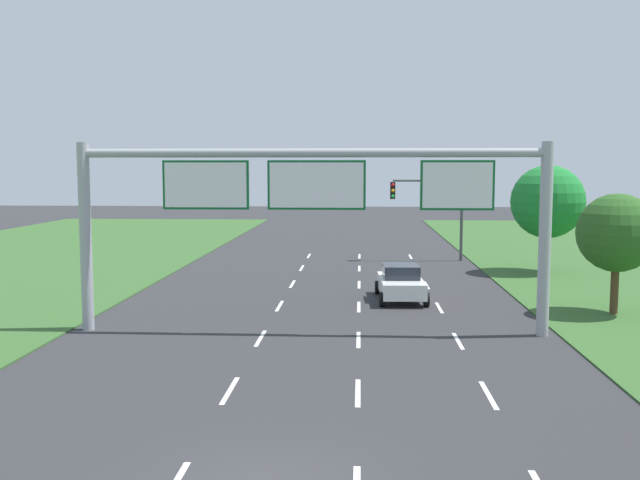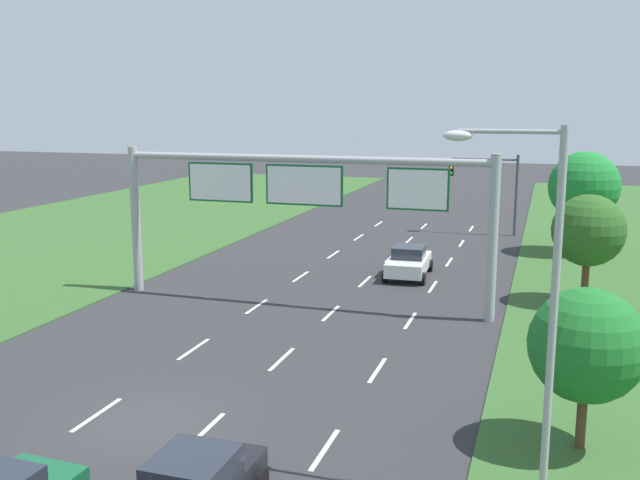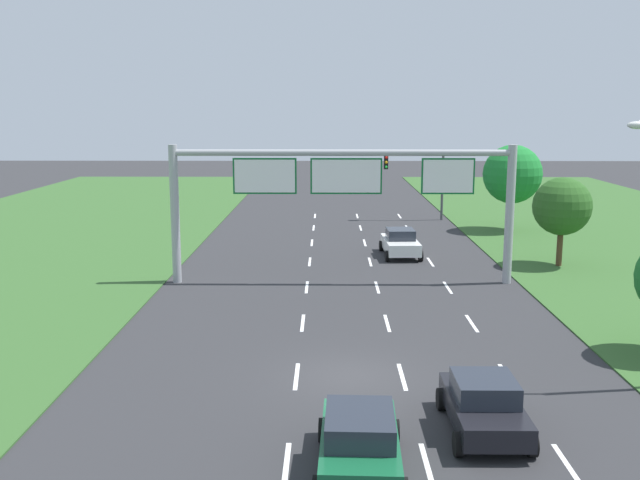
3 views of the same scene
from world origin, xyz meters
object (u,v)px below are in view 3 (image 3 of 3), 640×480
Objects in this scene: sign_gantry at (344,186)px; roadside_tree_far at (512,174)px; traffic_light_mast at (418,172)px; roadside_tree_mid at (562,207)px; car_near_red at (484,404)px; car_mid_lane at (400,243)px; car_lead_silver at (360,440)px.

sign_gantry is 20.04m from roadside_tree_far.
roadside_tree_mid is (5.82, -17.12, -0.46)m from traffic_light_mast.
car_near_red is 38.26m from traffic_light_mast.
roadside_tree_mid is at bearing -20.93° from car_mid_lane.
car_lead_silver is 40.89m from traffic_light_mast.
roadside_tree_mid is at bearing -91.12° from roadside_tree_far.
car_near_red is 0.71× the size of traffic_light_mast.
sign_gantry reaches higher than car_mid_lane.
car_near_red is at bearing 34.67° from car_lead_silver.
roadside_tree_far is (8.97, 32.70, 3.35)m from car_near_red.
sign_gantry reaches higher than roadside_tree_far.
car_mid_lane is at bearing 62.15° from sign_gantry.
car_lead_silver is 0.67× the size of roadside_tree_far.
car_mid_lane is 0.69× the size of roadside_tree_far.
roadside_tree_mid is (8.74, 20.90, 2.63)m from car_near_red.
roadside_tree_far is at bearing 51.60° from sign_gantry.
car_near_red is 0.23× the size of sign_gantry.
roadside_tree_mid reaches higher than car_mid_lane.
roadside_tree_far is (6.05, -5.32, 0.26)m from traffic_light_mast.
sign_gantry is (-3.46, 17.01, 4.17)m from car_near_red.
car_near_red is 34.07m from roadside_tree_far.
traffic_light_mast is 0.90× the size of roadside_tree_far.
car_lead_silver is 26.30m from car_mid_lane.
roadside_tree_far is (0.23, 11.80, 0.72)m from roadside_tree_mid.
sign_gantry is at bearing -162.31° from roadside_tree_mid.
roadside_tree_mid is (12.24, 23.15, 2.60)m from car_lead_silver.
car_mid_lane is 0.86× the size of roadside_tree_mid.
roadside_tree_far reaches higher than car_lead_silver.
car_near_red is at bearing -78.49° from sign_gantry.
car_lead_silver is at bearing -100.23° from car_mid_lane.
car_lead_silver reaches higher than car_near_red.
traffic_light_mast is (2.92, 38.02, 3.09)m from car_near_red.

